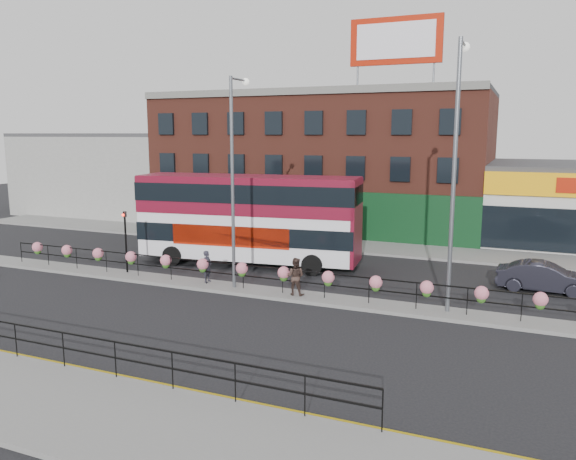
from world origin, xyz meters
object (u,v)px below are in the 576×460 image
at_px(lamp_column_east, 456,153).
at_px(pedestrian_b, 295,276).
at_px(car, 545,277).
at_px(double_decker_bus, 249,211).
at_px(pedestrian_a, 207,266).
at_px(lamp_column_west, 235,164).

bearing_deg(lamp_column_east, pedestrian_b, -175.42).
xyz_separation_m(car, pedestrian_b, (-10.28, -5.43, 0.30)).
relative_size(double_decker_bus, pedestrian_b, 7.42).
distance_m(double_decker_bus, car, 15.30).
bearing_deg(lamp_column_east, car, 52.88).
xyz_separation_m(double_decker_bus, car, (15.11, 0.43, -2.37)).
xyz_separation_m(car, lamp_column_east, (-3.71, -4.90, 5.82)).
xyz_separation_m(pedestrian_a, lamp_column_east, (11.34, 0.13, 5.59)).
bearing_deg(lamp_column_west, double_decker_bus, 109.80).
height_order(double_decker_bus, lamp_column_west, lamp_column_west).
distance_m(double_decker_bus, lamp_column_east, 12.72).
distance_m(car, pedestrian_b, 11.63).
bearing_deg(car, double_decker_bus, 94.11).
bearing_deg(car, lamp_column_east, 145.35).
bearing_deg(double_decker_bus, pedestrian_b, -46.00).
distance_m(pedestrian_a, lamp_column_east, 12.64).
height_order(lamp_column_west, lamp_column_east, lamp_column_east).
relative_size(double_decker_bus, pedestrian_a, 8.15).
bearing_deg(pedestrian_a, double_decker_bus, -0.33).
bearing_deg(pedestrian_b, lamp_column_west, -8.36).
bearing_deg(pedestrian_a, lamp_column_west, -93.02).
height_order(double_decker_bus, lamp_column_east, lamp_column_east).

